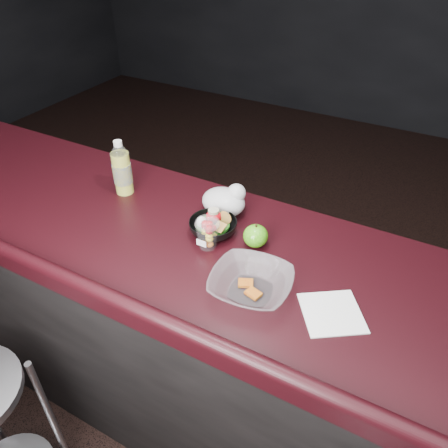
{
  "coord_description": "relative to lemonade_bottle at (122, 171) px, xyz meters",
  "views": [
    {
      "loc": [
        0.67,
        -0.66,
        1.94
      ],
      "look_at": [
        0.13,
        0.33,
        1.1
      ],
      "focal_mm": 35.0,
      "sensor_mm": 36.0,
      "label": 1
    }
  ],
  "objects": [
    {
      "name": "plastic_bag",
      "position": [
        0.41,
        0.06,
        -0.04
      ],
      "size": [
        0.16,
        0.13,
        0.12
      ],
      "color": "silver",
      "rests_on": "counter"
    },
    {
      "name": "green_apple",
      "position": [
        0.59,
        -0.05,
        -0.05
      ],
      "size": [
        0.08,
        0.08,
        0.09
      ],
      "color": "#24750D",
      "rests_on": "counter"
    },
    {
      "name": "lemonade_bottle",
      "position": [
        0.0,
        0.0,
        0.0
      ],
      "size": [
        0.07,
        0.07,
        0.22
      ],
      "color": "gold",
      "rests_on": "counter"
    },
    {
      "name": "takeout_bowl",
      "position": [
        0.67,
        -0.25,
        -0.06
      ],
      "size": [
        0.26,
        0.26,
        0.06
      ],
      "rotation": [
        0.0,
        0.0,
        0.11
      ],
      "color": "silver",
      "rests_on": "counter"
    },
    {
      "name": "paper_napkin",
      "position": [
        0.9,
        -0.22,
        -0.09
      ],
      "size": [
        0.22,
        0.22,
        0.0
      ],
      "primitive_type": "cube",
      "rotation": [
        0.0,
        0.0,
        0.6
      ],
      "color": "white",
      "rests_on": "counter"
    },
    {
      "name": "fruit_cup",
      "position": [
        0.45,
        -0.13,
        -0.03
      ],
      "size": [
        0.08,
        0.08,
        0.12
      ],
      "color": "white",
      "rests_on": "counter"
    },
    {
      "name": "snack_bowl",
      "position": [
        0.43,
        -0.07,
        -0.06
      ],
      "size": [
        0.19,
        0.19,
        0.09
      ],
      "rotation": [
        0.0,
        0.0,
        0.16
      ],
      "color": "black",
      "rests_on": "counter"
    },
    {
      "name": "counter",
      "position": [
        0.36,
        -0.13,
        -0.6
      ],
      "size": [
        4.06,
        0.71,
        1.02
      ],
      "color": "black",
      "rests_on": "ground"
    }
  ]
}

